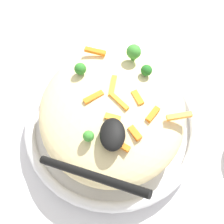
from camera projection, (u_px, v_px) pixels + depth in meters
ground_plane at (112, 130)px, 0.62m from camera, size 2.40×2.40×0.00m
serving_bowl at (112, 125)px, 0.60m from camera, size 0.34×0.34×0.04m
pasta_mound at (112, 111)px, 0.55m from camera, size 0.29×0.26×0.09m
carrot_piece_0 at (114, 86)px, 0.52m from camera, size 0.04×0.02×0.01m
carrot_piece_1 at (137, 100)px, 0.51m from camera, size 0.03×0.02×0.01m
carrot_piece_2 at (117, 143)px, 0.47m from camera, size 0.03×0.04×0.01m
carrot_piece_3 at (134, 133)px, 0.48m from camera, size 0.03×0.02×0.01m
carrot_piece_4 at (113, 118)px, 0.49m from camera, size 0.02×0.03×0.01m
carrot_piece_5 at (118, 101)px, 0.50m from camera, size 0.03×0.03×0.01m
carrot_piece_6 at (179, 116)px, 0.49m from camera, size 0.02×0.04×0.01m
carrot_piece_7 at (95, 51)px, 0.56m from camera, size 0.02×0.04×0.01m
carrot_piece_8 at (152, 114)px, 0.49m from camera, size 0.03×0.03×0.01m
carrot_piece_9 at (93, 97)px, 0.51m from camera, size 0.03×0.04×0.01m
broccoli_floret_0 at (146, 70)px, 0.53m from camera, size 0.02×0.02×0.02m
broccoli_floret_1 at (133, 52)px, 0.54m from camera, size 0.03×0.03×0.03m
broccoli_floret_2 at (80, 69)px, 0.53m from camera, size 0.02×0.02×0.02m
broccoli_floret_3 at (88, 136)px, 0.47m from camera, size 0.02×0.02×0.02m
serving_spoon at (106, 149)px, 0.44m from camera, size 0.14×0.16×0.08m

